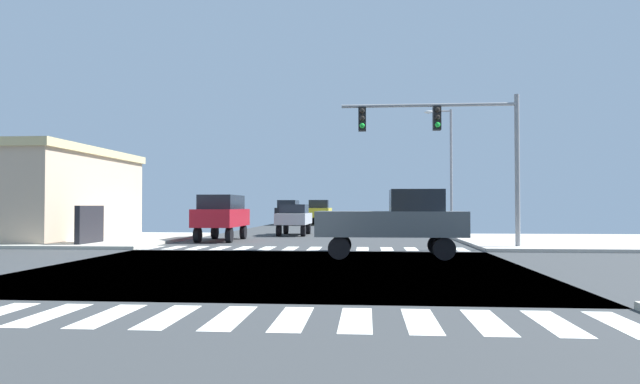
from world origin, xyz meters
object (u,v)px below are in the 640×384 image
traffic_signal_mast (447,135)px  pickup_middle_3 (320,211)px  suv_crossing_1 (288,210)px  bank_building (7,194)px  pickup_leading_2 (395,220)px  street_lamp (447,159)px  suv_queued_2 (222,214)px  sedan_inner_2 (294,217)px

traffic_signal_mast → pickup_middle_3: traffic_signal_mast is taller
traffic_signal_mast → suv_crossing_1: (-10.75, 29.54, -3.35)m
traffic_signal_mast → pickup_middle_3: (-7.75, 29.34, -3.46)m
bank_building → pickup_middle_3: bank_building is taller
traffic_signal_mast → pickup_leading_2: 5.80m
pickup_middle_3 → bank_building: bearing=59.5°
street_lamp → bank_building: bearing=-161.2°
bank_building → suv_queued_2: bank_building is taller
street_lamp → sedan_inner_2: bearing=-166.9°
suv_queued_2 → pickup_leading_2: (8.41, -8.76, -0.10)m
suv_queued_2 → sedan_inner_2: size_ratio=1.07×
pickup_leading_2 → bank_building: bearing=-113.4°
suv_crossing_1 → street_lamp: bearing=126.9°
street_lamp → suv_crossing_1: street_lamp is taller
suv_crossing_1 → traffic_signal_mast: bearing=110.0°
suv_crossing_1 → sedan_inner_2: 19.20m
bank_building → sedan_inner_2: 15.79m
street_lamp → bank_building: street_lamp is taller
traffic_signal_mast → sedan_inner_2: size_ratio=1.70×
traffic_signal_mast → sedan_inner_2: bearing=126.2°
street_lamp → sedan_inner_2: street_lamp is taller
suv_crossing_1 → bank_building: bearing=65.1°
pickup_middle_3 → sedan_inner_2: (0.00, -18.76, -0.17)m
street_lamp → pickup_middle_3: 19.42m
pickup_leading_2 → pickup_middle_3: (-5.41, 33.37, 0.00)m
traffic_signal_mast → pickup_leading_2: bearing=-120.1°
bank_building → suv_crossing_1: bank_building is taller
bank_building → pickup_leading_2: 21.79m
traffic_signal_mast → street_lamp: bearing=81.9°
pickup_leading_2 → suv_queued_2: bearing=-136.2°
bank_building → pickup_middle_3: (14.56, 24.73, -1.11)m
pickup_middle_3 → sedan_inner_2: bearing=90.0°
bank_building → suv_crossing_1: 27.50m
pickup_leading_2 → pickup_middle_3: same height
traffic_signal_mast → sedan_inner_2: (-7.75, 10.59, -3.63)m
suv_crossing_1 → suv_queued_2: size_ratio=1.00×
sedan_inner_2 → street_lamp: bearing=-166.9°
sedan_inner_2 → suv_crossing_1: bearing=-81.0°
suv_queued_2 → pickup_middle_3: pickup_middle_3 is taller
suv_queued_2 → pickup_middle_3: (3.00, 24.61, -0.10)m
pickup_leading_2 → traffic_signal_mast: bearing=149.9°
bank_building → suv_queued_2: size_ratio=2.66×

